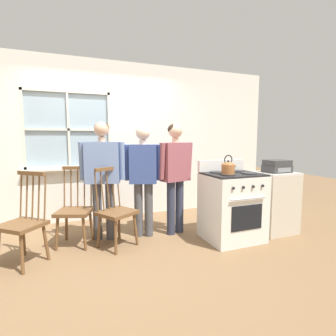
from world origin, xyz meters
TOP-DOWN VIEW (x-y plane):
  - ground_plane at (0.00, 0.00)m, footprint 16.00×16.00m
  - wall_back at (0.04, 1.40)m, footprint 6.40×0.16m
  - chair_by_window at (-0.58, 0.34)m, footprint 0.53×0.52m
  - chair_near_wall at (-1.13, -0.01)m, footprint 0.58×0.58m
  - chair_center_cluster at (-0.09, 0.09)m, footprint 0.57×0.56m
  - person_elderly_left at (-0.20, 0.39)m, footprint 0.61×0.33m
  - person_teen_center at (0.34, 0.30)m, footprint 0.53×0.32m
  - person_adult_right at (0.81, 0.24)m, footprint 0.57×0.31m
  - stove at (1.45, -0.25)m, footprint 0.75×0.68m
  - kettle at (1.28, -0.39)m, footprint 0.21×0.17m
  - potted_plant at (-0.27, 1.31)m, footprint 0.14×0.14m
  - side_counter at (2.21, -0.24)m, footprint 0.55×0.50m
  - stereo at (2.21, -0.26)m, footprint 0.34×0.29m

SIDE VIEW (x-z plane):
  - ground_plane at x=0.00m, z-range 0.00..0.00m
  - side_counter at x=2.21m, z-range 0.00..0.90m
  - chair_by_window at x=-0.58m, z-range -0.06..0.97m
  - chair_near_wall at x=-1.13m, z-range -0.06..0.97m
  - chair_center_cluster at x=-0.09m, z-range -0.06..0.97m
  - stove at x=1.45m, z-range -0.07..1.01m
  - person_teen_center at x=0.34m, z-range 0.16..1.73m
  - person_adult_right at x=0.81m, z-range 0.17..1.78m
  - person_elderly_left at x=-0.20m, z-range 0.17..1.79m
  - stereo at x=2.21m, z-range 0.90..1.08m
  - potted_plant at x=-0.27m, z-range 0.86..1.13m
  - kettle at x=1.28m, z-range 0.90..1.15m
  - wall_back at x=0.04m, z-range -0.02..2.68m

